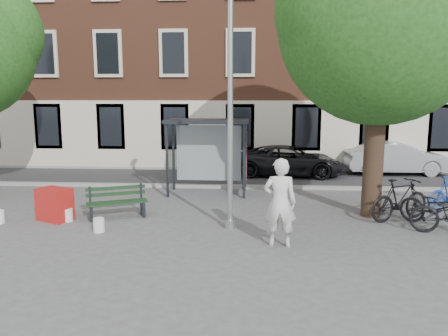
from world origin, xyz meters
name	(u,v)px	position (x,y,z in m)	size (l,w,h in m)	color
ground	(230,228)	(0.00, 0.00, 0.00)	(90.00, 90.00, 0.00)	#4C4C4F
road	(238,178)	(0.00, 7.00, 0.01)	(40.00, 4.00, 0.01)	#28282B
curb_near	(237,187)	(0.00, 5.00, 0.06)	(40.00, 0.25, 0.12)	gray
curb_far	(240,169)	(0.00, 9.00, 0.06)	(40.00, 0.25, 0.12)	gray
building_row	(243,27)	(0.00, 13.00, 7.00)	(30.00, 8.00, 14.00)	brown
lamppost	(230,122)	(0.00, 0.00, 2.78)	(0.28, 0.35, 6.11)	#9EA0A3
tree_right	(384,13)	(4.01, 1.38, 5.62)	(5.76, 5.60, 8.20)	black
bus_shelter	(219,140)	(-0.61, 4.11, 1.92)	(2.85, 1.45, 2.62)	#1E2328
painter	(280,203)	(1.20, -1.25, 1.03)	(0.75, 0.49, 2.06)	silver
bench	(117,204)	(-3.27, 0.85, 0.40)	(1.74, 1.13, 0.86)	#1E2328
bike_c	(438,207)	(5.44, 0.44, 0.54)	(0.72, 2.06, 1.08)	black
bike_d	(400,199)	(4.66, 1.05, 0.60)	(0.56, 1.99, 1.19)	black
car_dark	(289,161)	(2.15, 7.80, 0.65)	(2.15, 4.66, 1.30)	black
car_silver	(396,158)	(6.87, 8.38, 0.72)	(1.53, 4.40, 1.45)	#93969A
red_stand	(55,204)	(-4.90, 0.46, 0.45)	(0.90, 0.60, 0.90)	#AA1A16
bucket_b	(99,225)	(-3.32, -0.50, 0.18)	(0.28, 0.28, 0.36)	silver
bucket_c	(67,215)	(-4.51, 0.36, 0.18)	(0.28, 0.28, 0.36)	white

